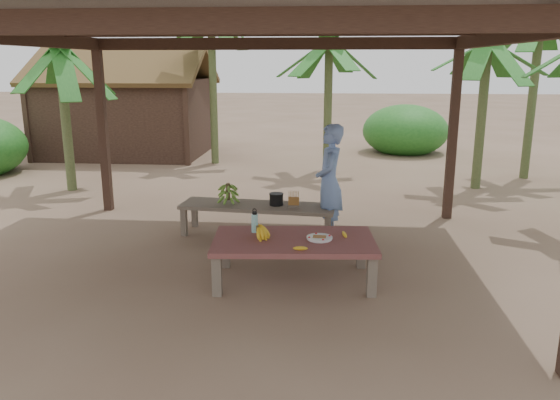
# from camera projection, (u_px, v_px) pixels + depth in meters

# --- Properties ---
(ground) EXTENTS (80.00, 80.00, 0.00)m
(ground) POSITION_uv_depth(u_px,v_px,m) (255.00, 263.00, 6.78)
(ground) COLOR brown
(ground) RESTS_ON ground
(pavilion) EXTENTS (6.60, 5.60, 2.95)m
(pavilion) POSITION_uv_depth(u_px,v_px,m) (251.00, 29.00, 6.10)
(pavilion) COLOR black
(pavilion) RESTS_ON ground
(work_table) EXTENTS (1.87, 1.13, 0.50)m
(work_table) POSITION_uv_depth(u_px,v_px,m) (294.00, 244.00, 6.12)
(work_table) COLOR brown
(work_table) RESTS_ON ground
(bench) EXTENTS (2.25, 0.81, 0.45)m
(bench) POSITION_uv_depth(u_px,v_px,m) (258.00, 208.00, 7.79)
(bench) COLOR brown
(bench) RESTS_ON ground
(ripe_banana_bunch) EXTENTS (0.29, 0.25, 0.16)m
(ripe_banana_bunch) POSITION_uv_depth(u_px,v_px,m) (258.00, 231.00, 6.10)
(ripe_banana_bunch) COLOR yellow
(ripe_banana_bunch) RESTS_ON work_table
(plate) EXTENTS (0.29, 0.29, 0.04)m
(plate) POSITION_uv_depth(u_px,v_px,m) (319.00, 238.00, 6.07)
(plate) COLOR white
(plate) RESTS_ON work_table
(loose_banana_front) EXTENTS (0.17, 0.13, 0.04)m
(loose_banana_front) POSITION_uv_depth(u_px,v_px,m) (300.00, 248.00, 5.72)
(loose_banana_front) COLOR yellow
(loose_banana_front) RESTS_ON work_table
(loose_banana_side) EXTENTS (0.09, 0.16, 0.04)m
(loose_banana_side) POSITION_uv_depth(u_px,v_px,m) (345.00, 234.00, 6.18)
(loose_banana_side) COLOR yellow
(loose_banana_side) RESTS_ON work_table
(water_flask) EXTENTS (0.08, 0.08, 0.29)m
(water_flask) POSITION_uv_depth(u_px,v_px,m) (255.00, 222.00, 6.32)
(water_flask) COLOR #3EC4BE
(water_flask) RESTS_ON work_table
(green_banana_stalk) EXTENTS (0.29, 0.29, 0.31)m
(green_banana_stalk) POSITION_uv_depth(u_px,v_px,m) (228.00, 193.00, 7.82)
(green_banana_stalk) COLOR #598C2D
(green_banana_stalk) RESTS_ON bench
(cooking_pot) EXTENTS (0.19, 0.19, 0.16)m
(cooking_pot) POSITION_uv_depth(u_px,v_px,m) (276.00, 199.00, 7.73)
(cooking_pot) COLOR black
(cooking_pot) RESTS_ON bench
(skewer_rack) EXTENTS (0.19, 0.10, 0.24)m
(skewer_rack) POSITION_uv_depth(u_px,v_px,m) (294.00, 199.00, 7.60)
(skewer_rack) COLOR #A57F47
(skewer_rack) RESTS_ON bench
(woman) EXTENTS (0.39, 0.59, 1.61)m
(woman) POSITION_uv_depth(u_px,v_px,m) (329.00, 182.00, 7.57)
(woman) COLOR #6784C4
(woman) RESTS_ON ground
(hut) EXTENTS (4.40, 3.43, 2.85)m
(hut) POSITION_uv_depth(u_px,v_px,m) (128.00, 113.00, 14.63)
(hut) COLOR black
(hut) RESTS_ON ground
(banana_plant_ne) EXTENTS (1.80, 1.80, 3.07)m
(banana_plant_ne) POSITION_uv_depth(u_px,v_px,m) (487.00, 54.00, 10.21)
(banana_plant_ne) COLOR #596638
(banana_plant_ne) RESTS_ON ground
(banana_plant_n) EXTENTS (1.80, 1.80, 3.12)m
(banana_plant_n) POSITION_uv_depth(u_px,v_px,m) (329.00, 53.00, 11.71)
(banana_plant_n) COLOR #596638
(banana_plant_n) RESTS_ON ground
(banana_plant_nw) EXTENTS (1.80, 1.80, 3.78)m
(banana_plant_nw) POSITION_uv_depth(u_px,v_px,m) (211.00, 26.00, 12.77)
(banana_plant_nw) COLOR #596638
(banana_plant_nw) RESTS_ON ground
(banana_plant_w) EXTENTS (1.80, 1.80, 2.88)m
(banana_plant_w) POSITION_uv_depth(u_px,v_px,m) (60.00, 64.00, 10.10)
(banana_plant_w) COLOR #596638
(banana_plant_w) RESTS_ON ground
(banana_plant_far) EXTENTS (1.80, 1.80, 3.63)m
(banana_plant_far) POSITION_uv_depth(u_px,v_px,m) (540.00, 27.00, 11.04)
(banana_plant_far) COLOR #596638
(banana_plant_far) RESTS_ON ground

